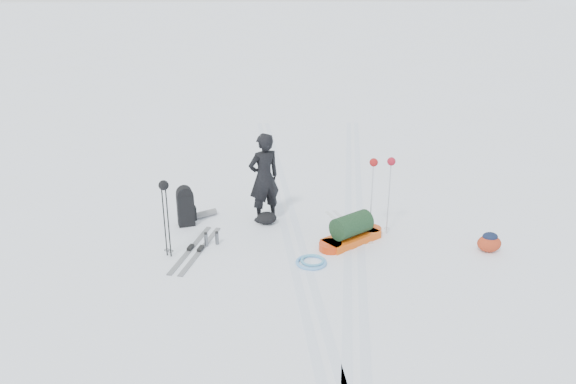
% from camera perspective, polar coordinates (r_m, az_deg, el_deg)
% --- Properties ---
extents(ground, '(200.00, 200.00, 0.00)m').
position_cam_1_polar(ground, '(10.45, 0.65, -5.12)').
color(ground, white).
rests_on(ground, ground).
extents(ski_tracks, '(3.38, 17.97, 0.01)m').
position_cam_1_polar(ski_tracks, '(11.28, 3.56, -3.08)').
color(ski_tracks, silver).
rests_on(ski_tracks, ground).
extents(skier, '(0.79, 0.70, 1.82)m').
position_cam_1_polar(skier, '(11.03, -2.46, 1.44)').
color(skier, black).
rests_on(skier, ground).
extents(pulk_sled, '(1.42, 1.20, 0.56)m').
position_cam_1_polar(pulk_sled, '(10.43, 6.45, -4.03)').
color(pulk_sled, '#D44B0C').
rests_on(pulk_sled, ground).
extents(expedition_rucksack, '(0.75, 0.72, 0.81)m').
position_cam_1_polar(expedition_rucksack, '(11.22, -10.12, -1.47)').
color(expedition_rucksack, black).
rests_on(expedition_rucksack, ground).
extents(ski_poles_black, '(0.20, 0.17, 1.42)m').
position_cam_1_polar(ski_poles_black, '(9.72, -12.46, -0.27)').
color(ski_poles_black, black).
rests_on(ski_poles_black, ground).
extents(ski_poles_silver, '(0.49, 0.20, 1.53)m').
position_cam_1_polar(ski_poles_silver, '(10.42, 9.53, 2.13)').
color(ski_poles_silver, silver).
rests_on(ski_poles_silver, ground).
extents(touring_skis_grey, '(0.76, 1.94, 0.07)m').
position_cam_1_polar(touring_skis_grey, '(10.30, -9.37, -5.76)').
color(touring_skis_grey, gray).
rests_on(touring_skis_grey, ground).
extents(touring_skis_white, '(0.76, 1.66, 0.06)m').
position_cam_1_polar(touring_skis_white, '(11.11, 6.10, -3.50)').
color(touring_skis_white, silver).
rests_on(touring_skis_white, ground).
extents(rope_coil, '(0.60, 0.60, 0.07)m').
position_cam_1_polar(rope_coil, '(9.72, 2.43, -7.08)').
color(rope_coil, '#5899D7').
rests_on(rope_coil, ground).
extents(small_daypack, '(0.45, 0.35, 0.37)m').
position_cam_1_polar(small_daypack, '(10.67, 19.77, -4.83)').
color(small_daypack, maroon).
rests_on(small_daypack, ground).
extents(thermos_pair, '(0.28, 0.16, 0.27)m').
position_cam_1_polar(thermos_pair, '(10.38, -7.80, -4.74)').
color(thermos_pair, '#5B5D62').
rests_on(thermos_pair, ground).
extents(stuff_sack, '(0.47, 0.40, 0.25)m').
position_cam_1_polar(stuff_sack, '(11.16, -2.19, -2.66)').
color(stuff_sack, black).
rests_on(stuff_sack, ground).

